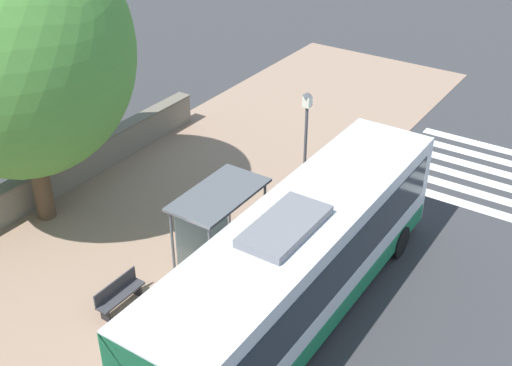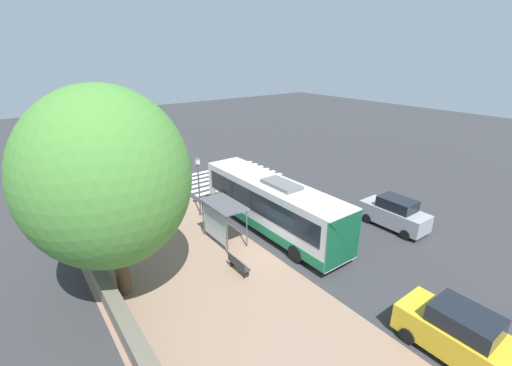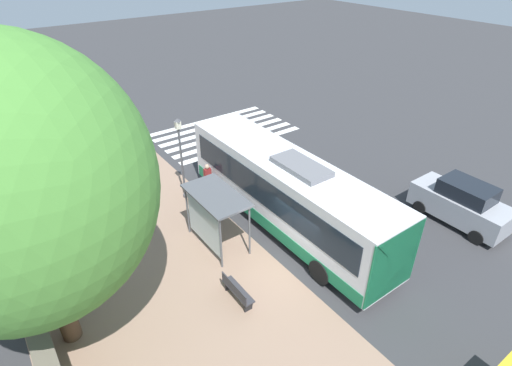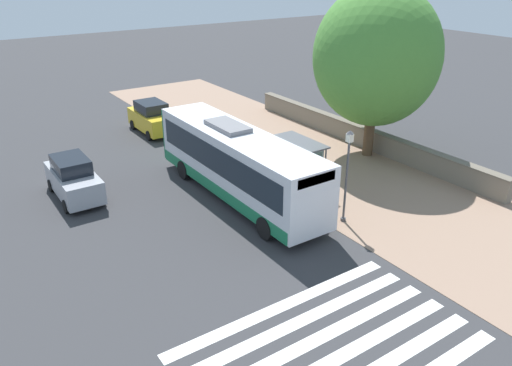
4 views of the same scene
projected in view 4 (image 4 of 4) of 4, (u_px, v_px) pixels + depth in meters
name	position (u px, v px, depth m)	size (l,w,h in m)	color
ground_plane	(245.00, 175.00, 27.08)	(120.00, 120.00, 0.00)	#353538
sidewalk_plaza	(309.00, 158.00, 29.37)	(9.00, 44.00, 0.02)	#937560
crosswalk_stripes	(330.00, 347.00, 15.14)	(9.00, 5.25, 0.01)	silver
stone_wall	(360.00, 135.00, 31.18)	(0.60, 20.00, 1.26)	slate
bus	(237.00, 162.00, 23.85)	(2.63, 11.44, 3.55)	silver
bus_shelter	(300.00, 149.00, 24.91)	(1.64, 3.03, 2.48)	#515459
pedestrian	(318.00, 200.00, 21.85)	(0.34, 0.24, 1.81)	#2D3347
bench	(278.00, 156.00, 28.43)	(0.40, 1.54, 0.88)	#333338
street_lamp_near	(347.00, 169.00, 21.33)	(0.28, 0.28, 4.26)	#4C4C51
shade_tree	(377.00, 56.00, 27.44)	(7.04, 7.04, 9.69)	brown
parked_car_behind_bus	(152.00, 118.00, 33.31)	(2.00, 4.24, 2.07)	gold
parked_car_far_lane	(74.00, 179.00, 24.18)	(1.86, 4.26, 2.06)	#9EA0A8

